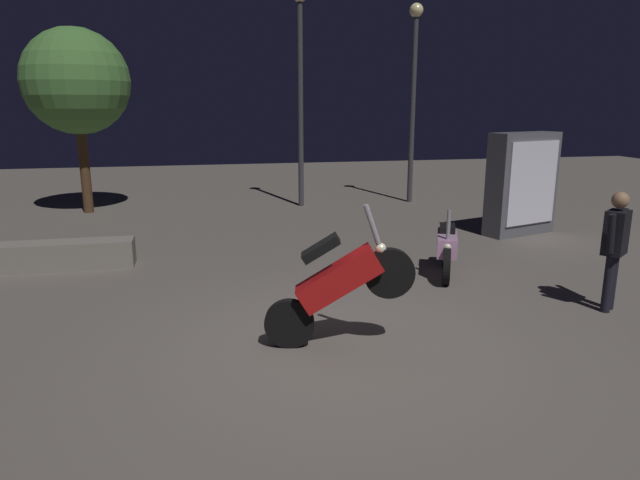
# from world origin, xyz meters

# --- Properties ---
(ground_plane) EXTENTS (40.00, 40.00, 0.00)m
(ground_plane) POSITION_xyz_m (0.00, 0.00, 0.00)
(ground_plane) COLOR #605951
(motorcycle_red_foreground) EXTENTS (1.65, 0.48, 1.63)m
(motorcycle_red_foreground) POSITION_xyz_m (-0.03, -0.03, 0.74)
(motorcycle_red_foreground) COLOR black
(motorcycle_red_foreground) RESTS_ON ground_plane
(motorcycle_pink_parked_left) EXTENTS (0.76, 1.56, 1.11)m
(motorcycle_pink_parked_left) POSITION_xyz_m (2.33, 2.32, 0.44)
(motorcycle_pink_parked_left) COLOR black
(motorcycle_pink_parked_left) RESTS_ON ground_plane
(person_rider_beside) EXTENTS (0.58, 0.46, 1.58)m
(person_rider_beside) POSITION_xyz_m (3.73, 0.35, 0.94)
(person_rider_beside) COLOR black
(person_rider_beside) RESTS_ON ground_plane
(streetlamp_near) EXTENTS (0.36, 0.36, 5.45)m
(streetlamp_near) POSITION_xyz_m (1.15, 8.92, 3.42)
(streetlamp_near) COLOR #38383D
(streetlamp_near) RESTS_ON ground_plane
(streetlamp_far) EXTENTS (0.36, 0.36, 5.19)m
(streetlamp_far) POSITION_xyz_m (4.22, 8.94, 3.28)
(streetlamp_far) COLOR #38383D
(streetlamp_far) RESTS_ON ground_plane
(tree_left_bg) EXTENTS (2.50, 2.50, 4.43)m
(tree_left_bg) POSITION_xyz_m (-4.25, 9.11, 3.16)
(tree_left_bg) COLOR #4C331E
(tree_left_bg) RESTS_ON ground_plane
(kiosk_billboard) EXTENTS (1.68, 0.96, 2.10)m
(kiosk_billboard) POSITION_xyz_m (5.04, 4.69, 1.05)
(kiosk_billboard) COLOR #595960
(kiosk_billboard) RESTS_ON ground_plane
(planter_wall_low) EXTENTS (3.00, 0.50, 0.45)m
(planter_wall_low) POSITION_xyz_m (-4.12, 3.94, 0.23)
(planter_wall_low) COLOR gray
(planter_wall_low) RESTS_ON ground_plane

